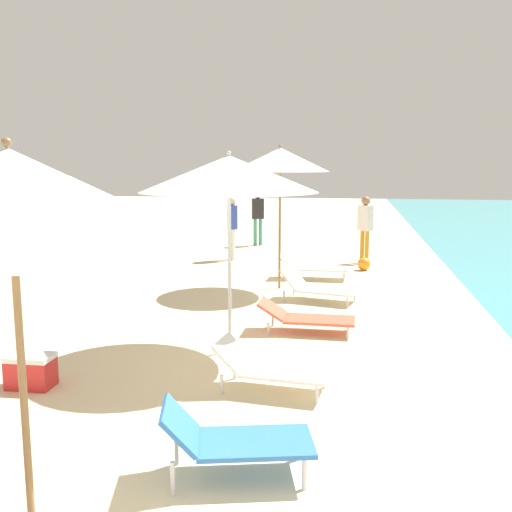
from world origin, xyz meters
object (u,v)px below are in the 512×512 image
Objects in this scene: umbrella_nearest at (10,196)px; lounger_farthest_inland at (317,287)px; person_walking_near at (232,222)px; person_walking_mid at (365,222)px; umbrella_farthest at (280,160)px; umbrella_second at (229,174)px; lounger_second_shoreside at (305,317)px; cooler_box at (31,371)px; lounger_second_inland at (270,367)px; person_walking_far at (258,212)px; lounger_farthest_shoreside at (313,266)px; lounger_nearest_shoreside at (233,439)px; beach_ball at (364,264)px.

umbrella_nearest is 7.92m from lounger_farthest_inland.
person_walking_near is 0.97× the size of person_walking_mid.
umbrella_second is at bearing -92.06° from umbrella_farthest.
lounger_second_shoreside is 4.02m from cooler_box.
lounger_second_shoreside is 6.59m from person_walking_mid.
person_walking_mid is at bearing 88.73° from lounger_second_inland.
person_walking_near is 2.84m from person_walking_far.
person_walking_mid reaches higher than cooler_box.
umbrella_farthest is 1.94× the size of lounger_farthest_inland.
lounger_second_inland is (1.14, 3.04, -2.09)m from umbrella_nearest.
lounger_second_inland is at bearing 7.39° from cooler_box.
lounger_farthest_shoreside is at bearing 82.96° from umbrella_nearest.
lounger_second_shoreside is 0.94× the size of lounger_farthest_shoreside.
lounger_nearest_shoreside is at bearing -141.05° from person_walking_mid.
lounger_farthest_shoreside is at bearing 96.12° from lounger_second_inland.
umbrella_farthest reaches higher than lounger_second_inland.
umbrella_nearest reaches higher than lounger_second_shoreside.
person_walking_near is 3.71m from beach_ball.
umbrella_nearest is 0.93× the size of umbrella_farthest.
umbrella_nearest is 3.86m from lounger_second_inland.
lounger_second_shoreside is 0.87× the size of person_walking_near.
lounger_farthest_inland is at bearing 73.85° from lounger_nearest_shoreside.
lounger_farthest_inland is (0.30, 6.34, -0.06)m from lounger_nearest_shoreside.
umbrella_second is at bearing -93.22° from lounger_farthest_inland.
person_walking_near is at bearing 137.13° from lounger_farthest_shoreside.
beach_ball is (1.18, 7.81, -0.13)m from lounger_second_inland.
umbrella_second is 1.80× the size of lounger_farthest_inland.
person_walking_mid is 10.05m from cooler_box.
person_walking_near is 0.99× the size of person_walking_far.
beach_ball is (0.98, 5.43, -0.09)m from lounger_second_shoreside.
lounger_nearest_shoreside is at bearing -77.46° from umbrella_second.
cooler_box is (-2.74, -0.36, -0.09)m from lounger_second_inland.
lounger_farthest_inland is 4.83× the size of beach_ball.
person_walking_near is (-1.14, 11.84, -1.35)m from umbrella_nearest.
lounger_farthest_inland is (0.05, 2.09, 0.03)m from lounger_second_shoreside.
lounger_second_inland is 9.12m from person_walking_near.
lounger_farthest_shoreside is 1.03× the size of lounger_farthest_inland.
umbrella_nearest reaches higher than lounger_second_inland.
lounger_second_inland is at bearing 69.37° from umbrella_nearest.
beach_ball is at bearing -135.61° from person_walking_mid.
umbrella_nearest is 2.01× the size of lounger_second_inland.
person_walking_far is at bearing 103.40° from umbrella_farthest.
person_walking_far is (-2.27, 9.26, 0.80)m from lounger_second_shoreside.
umbrella_nearest reaches higher than cooler_box.
person_walking_mid reaches higher than lounger_farthest_shoreside.
person_walking_near is 3.48m from person_walking_mid.
lounger_nearest_shoreside is 10.93m from person_walking_near.
umbrella_second is at bearing 80.11° from person_walking_near.
umbrella_farthest is 1.69× the size of person_walking_mid.
cooler_box is at bearing -110.83° from lounger_farthest_shoreside.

